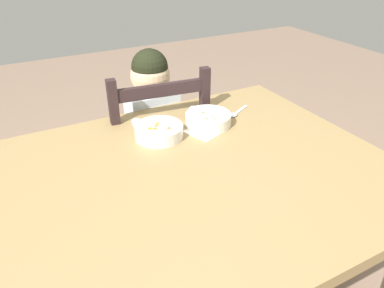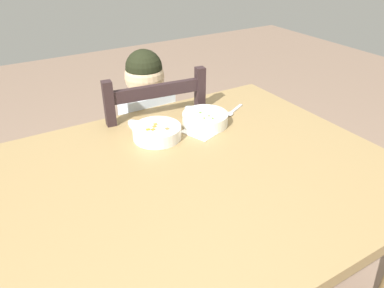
{
  "view_description": "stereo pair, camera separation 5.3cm",
  "coord_description": "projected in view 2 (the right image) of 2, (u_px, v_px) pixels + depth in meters",
  "views": [
    {
      "loc": [
        -0.43,
        -0.84,
        1.4
      ],
      "look_at": [
        0.06,
        0.08,
        0.79
      ],
      "focal_mm": 34.43,
      "sensor_mm": 36.0,
      "label": 1
    },
    {
      "loc": [
        -0.47,
        -0.81,
        1.4
      ],
      "look_at": [
        0.06,
        0.08,
        0.79
      ],
      "focal_mm": 34.43,
      "sensor_mm": 36.0,
      "label": 2
    }
  ],
  "objects": [
    {
      "name": "paper_napkin",
      "position": [
        203.0,
        130.0,
        1.39
      ],
      "size": [
        0.16,
        0.16,
        0.0
      ],
      "primitive_type": "cube",
      "rotation": [
        0.0,
        0.0,
        0.35
      ],
      "color": "white",
      "rests_on": "dining_table"
    },
    {
      "name": "dining_chair",
      "position": [
        151.0,
        158.0,
        1.75
      ],
      "size": [
        0.47,
        0.47,
        0.92
      ],
      "color": "#2D1F21",
      "rests_on": "ground"
    },
    {
      "name": "child_figure",
      "position": [
        150.0,
        124.0,
        1.65
      ],
      "size": [
        0.32,
        0.31,
        0.97
      ],
      "color": "silver",
      "rests_on": "ground"
    },
    {
      "name": "bowl_of_peas",
      "position": [
        205.0,
        119.0,
        1.42
      ],
      "size": [
        0.18,
        0.18,
        0.05
      ],
      "color": "white",
      "rests_on": "dining_table"
    },
    {
      "name": "dining_table",
      "position": [
        188.0,
        198.0,
        1.19
      ],
      "size": [
        1.33,
        1.01,
        0.74
      ],
      "color": "#94774A",
      "rests_on": "ground"
    },
    {
      "name": "spoon",
      "position": [
        231.0,
        112.0,
        1.52
      ],
      "size": [
        0.13,
        0.08,
        0.01
      ],
      "color": "silver",
      "rests_on": "dining_table"
    },
    {
      "name": "bowl_of_carrots",
      "position": [
        157.0,
        132.0,
        1.33
      ],
      "size": [
        0.18,
        0.18,
        0.05
      ],
      "color": "white",
      "rests_on": "dining_table"
    }
  ]
}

